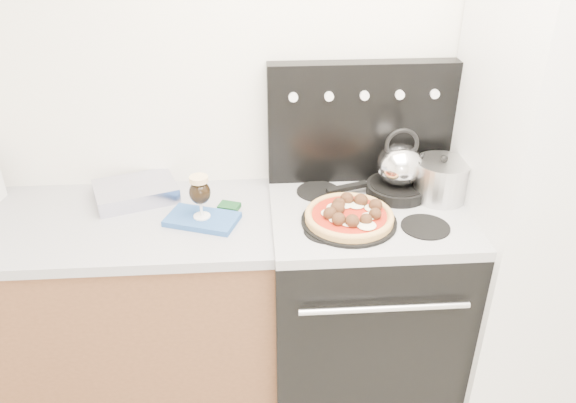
{
  "coord_description": "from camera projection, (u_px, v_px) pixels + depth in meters",
  "views": [
    {
      "loc": [
        -0.37,
        -0.68,
        2.01
      ],
      "look_at": [
        -0.24,
        1.05,
        1.04
      ],
      "focal_mm": 35.0,
      "sensor_mm": 36.0,
      "label": 1
    }
  ],
  "objects": [
    {
      "name": "pizza",
      "position": [
        349.0,
        214.0,
        2.08
      ],
      "size": [
        0.41,
        0.41,
        0.05
      ],
      "primitive_type": null,
      "rotation": [
        0.0,
        0.0,
        0.28
      ],
      "color": "#EFC970",
      "rests_on": "pizza_pan"
    },
    {
      "name": "backguard",
      "position": [
        360.0,
        122.0,
        2.3
      ],
      "size": [
        0.76,
        0.08,
        0.5
      ],
      "primitive_type": "cube",
      "color": "black",
      "rests_on": "cooktop"
    },
    {
      "name": "pizza_pan",
      "position": [
        349.0,
        221.0,
        2.09
      ],
      "size": [
        0.43,
        0.43,
        0.01
      ],
      "primitive_type": "cylinder",
      "rotation": [
        0.0,
        0.0,
        0.25
      ],
      "color": "black",
      "rests_on": "cooktop"
    },
    {
      "name": "room_shell",
      "position": [
        421.0,
        280.0,
        1.25
      ],
      "size": [
        3.52,
        3.01,
        2.52
      ],
      "color": "beige",
      "rests_on": "ground"
    },
    {
      "name": "skillet",
      "position": [
        397.0,
        189.0,
        2.27
      ],
      "size": [
        0.31,
        0.31,
        0.04
      ],
      "primitive_type": "cylinder",
      "rotation": [
        0.0,
        0.0,
        0.32
      ],
      "color": "black",
      "rests_on": "cooktop"
    },
    {
      "name": "beer_glass",
      "position": [
        200.0,
        197.0,
        2.08
      ],
      "size": [
        0.09,
        0.09,
        0.17
      ],
      "primitive_type": null,
      "rotation": [
        0.0,
        0.0,
        -0.16
      ],
      "color": "black",
      "rests_on": "oven_mitt"
    },
    {
      "name": "cooktop",
      "position": [
        369.0,
        213.0,
        2.19
      ],
      "size": [
        0.76,
        0.65,
        0.04
      ],
      "primitive_type": "cube",
      "color": "#ADADB2",
      "rests_on": "stove_body"
    },
    {
      "name": "base_cabinet",
      "position": [
        102.0,
        315.0,
        2.38
      ],
      "size": [
        1.45,
        0.6,
        0.86
      ],
      "primitive_type": "cube",
      "color": "brown",
      "rests_on": "ground"
    },
    {
      "name": "fridge",
      "position": [
        548.0,
        199.0,
        2.19
      ],
      "size": [
        0.64,
        0.68,
        1.9
      ],
      "primitive_type": "cube",
      "color": "silver",
      "rests_on": "ground"
    },
    {
      "name": "tea_kettle",
      "position": [
        400.0,
        162.0,
        2.21
      ],
      "size": [
        0.22,
        0.22,
        0.2
      ],
      "primitive_type": null,
      "rotation": [
        0.0,
        0.0,
        -0.23
      ],
      "color": "silver",
      "rests_on": "skillet"
    },
    {
      "name": "countertop",
      "position": [
        83.0,
        224.0,
        2.16
      ],
      "size": [
        1.48,
        0.63,
        0.04
      ],
      "primitive_type": "cube",
      "color": "#A3A3AC",
      "rests_on": "base_cabinet"
    },
    {
      "name": "oven_mitt",
      "position": [
        202.0,
        219.0,
        2.13
      ],
      "size": [
        0.3,
        0.24,
        0.02
      ],
      "primitive_type": "cube",
      "rotation": [
        0.0,
        0.0,
        -0.35
      ],
      "color": "#285298",
      "rests_on": "countertop"
    },
    {
      "name": "stove_body",
      "position": [
        361.0,
        305.0,
        2.42
      ],
      "size": [
        0.76,
        0.65,
        0.88
      ],
      "primitive_type": "cube",
      "color": "black",
      "rests_on": "ground"
    },
    {
      "name": "stock_pot",
      "position": [
        441.0,
        181.0,
        2.22
      ],
      "size": [
        0.26,
        0.26,
        0.15
      ],
      "primitive_type": "cylinder",
      "rotation": [
        0.0,
        0.0,
        0.33
      ],
      "color": "silver",
      "rests_on": "cooktop"
    },
    {
      "name": "foil_sheet",
      "position": [
        136.0,
        191.0,
        2.28
      ],
      "size": [
        0.37,
        0.32,
        0.06
      ],
      "primitive_type": "cube",
      "rotation": [
        0.0,
        0.0,
        0.34
      ],
      "color": "silver",
      "rests_on": "countertop"
    }
  ]
}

